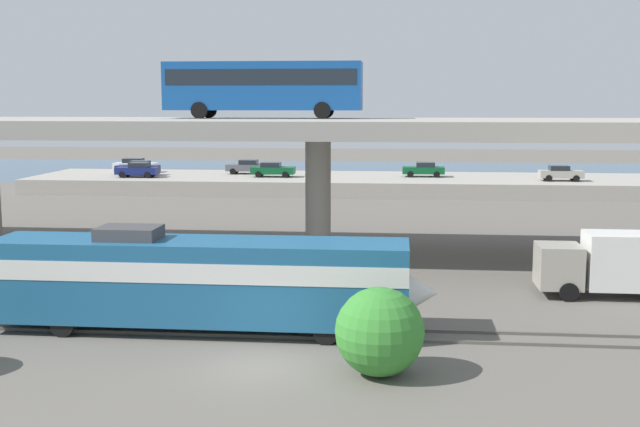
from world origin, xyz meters
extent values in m
plane|color=#605B54|center=(0.00, 0.00, 0.00)|extent=(260.00, 260.00, 0.00)
cube|color=#59544C|center=(0.00, 3.30, 0.06)|extent=(110.00, 0.12, 0.12)
cube|color=#59544C|center=(0.00, 4.70, 0.06)|extent=(110.00, 0.12, 0.12)
cube|color=#1E5984|center=(-3.10, 4.00, 2.08)|extent=(16.50, 3.00, 3.20)
cube|color=silver|center=(-3.10, 4.00, 2.66)|extent=(16.50, 3.04, 0.77)
cone|color=silver|center=(5.15, 4.00, 1.76)|extent=(2.25, 2.85, 2.85)
cube|color=black|center=(3.46, 4.00, 2.98)|extent=(2.25, 2.70, 1.02)
cube|color=#3F3F42|center=(-5.91, 4.00, 3.93)|extent=(2.40, 1.80, 0.50)
cylinder|color=black|center=(2.06, 5.35, 0.48)|extent=(0.96, 0.18, 0.96)
cylinder|color=black|center=(2.06, 2.65, 0.48)|extent=(0.96, 0.18, 0.96)
cylinder|color=black|center=(-8.25, 5.35, 0.48)|extent=(0.96, 0.18, 0.96)
cylinder|color=black|center=(-8.25, 2.65, 0.48)|extent=(0.96, 0.18, 0.96)
cube|color=#9E998E|center=(0.00, 20.00, 7.57)|extent=(96.00, 11.58, 1.01)
cylinder|color=#9E998E|center=(0.00, 20.00, 3.53)|extent=(1.50, 1.50, 7.06)
cube|color=#14478C|center=(-3.58, 22.31, 10.03)|extent=(12.00, 2.55, 2.90)
cube|color=black|center=(-3.58, 22.31, 10.55)|extent=(11.52, 2.59, 0.93)
cube|color=black|center=(-9.53, 22.31, 10.38)|extent=(0.08, 2.30, 1.74)
cylinder|color=black|center=(-7.30, 21.10, 8.58)|extent=(1.00, 0.26, 1.00)
cylinder|color=black|center=(-7.30, 23.52, 8.58)|extent=(1.00, 0.26, 1.00)
cylinder|color=black|center=(0.14, 21.10, 8.58)|extent=(1.00, 0.26, 1.00)
cylinder|color=black|center=(0.14, 23.52, 8.58)|extent=(1.00, 0.26, 1.00)
cube|color=#9E998C|center=(12.26, 11.43, 1.44)|extent=(2.00, 2.30, 2.00)
cube|color=silver|center=(15.76, 11.43, 1.74)|extent=(4.60, 2.30, 2.60)
cylinder|color=black|center=(12.55, 10.33, 0.44)|extent=(0.88, 0.28, 0.88)
cylinder|color=black|center=(12.55, 12.52, 0.44)|extent=(0.88, 0.28, 0.88)
cube|color=#9E998E|center=(0.00, 55.00, 0.75)|extent=(65.69, 13.34, 1.49)
cube|color=#0C4C26|center=(-8.06, 53.89, 2.16)|extent=(4.41, 1.85, 0.70)
cube|color=#1E232B|center=(-8.28, 53.89, 2.75)|extent=(1.94, 1.63, 0.48)
cylinder|color=black|center=(-6.70, 54.77, 1.81)|extent=(0.64, 0.20, 0.64)
cylinder|color=black|center=(-6.70, 53.01, 1.81)|extent=(0.64, 0.20, 0.64)
cylinder|color=black|center=(-9.43, 54.77, 1.81)|extent=(0.64, 0.20, 0.64)
cylinder|color=black|center=(-9.43, 53.01, 1.81)|extent=(0.64, 0.20, 0.64)
cube|color=#515459|center=(-11.42, 57.09, 2.16)|extent=(4.23, 1.87, 0.70)
cube|color=#1E232B|center=(-11.20, 57.09, 2.75)|extent=(1.86, 1.65, 0.48)
cylinder|color=black|center=(-12.73, 56.20, 1.81)|extent=(0.64, 0.20, 0.64)
cylinder|color=black|center=(-12.73, 57.97, 1.81)|extent=(0.64, 0.20, 0.64)
cylinder|color=black|center=(-10.10, 56.20, 1.81)|extent=(0.64, 0.20, 0.64)
cylinder|color=black|center=(-10.10, 57.97, 1.81)|extent=(0.64, 0.20, 0.64)
cube|color=silver|center=(-23.87, 58.02, 2.16)|extent=(4.66, 1.72, 0.70)
cube|color=#1E232B|center=(-24.11, 58.02, 2.75)|extent=(2.05, 1.52, 0.48)
cylinder|color=black|center=(-22.43, 58.83, 1.81)|extent=(0.64, 0.20, 0.64)
cylinder|color=black|center=(-22.43, 57.20, 1.81)|extent=(0.64, 0.20, 0.64)
cylinder|color=black|center=(-25.32, 58.83, 1.81)|extent=(0.64, 0.20, 0.64)
cylinder|color=black|center=(-25.32, 57.20, 1.81)|extent=(0.64, 0.20, 0.64)
cube|color=navy|center=(-21.71, 52.15, 2.16)|extent=(4.24, 1.79, 0.70)
cube|color=#1E232B|center=(-21.50, 52.15, 2.75)|extent=(1.87, 1.58, 0.48)
cylinder|color=black|center=(-23.03, 51.29, 1.81)|extent=(0.64, 0.20, 0.64)
cylinder|color=black|center=(-23.03, 53.00, 1.81)|extent=(0.64, 0.20, 0.64)
cylinder|color=black|center=(-20.40, 51.29, 1.81)|extent=(0.64, 0.20, 0.64)
cylinder|color=black|center=(-20.40, 53.00, 1.81)|extent=(0.64, 0.20, 0.64)
cube|color=#0C4C26|center=(7.19, 55.55, 2.16)|extent=(4.25, 1.81, 0.70)
cube|color=#1E232B|center=(7.40, 55.55, 2.75)|extent=(1.87, 1.59, 0.48)
cylinder|color=black|center=(5.87, 54.69, 1.81)|extent=(0.64, 0.20, 0.64)
cylinder|color=black|center=(5.87, 56.41, 1.81)|extent=(0.64, 0.20, 0.64)
cylinder|color=black|center=(8.51, 54.69, 1.81)|extent=(0.64, 0.20, 0.64)
cylinder|color=black|center=(8.51, 56.41, 1.81)|extent=(0.64, 0.20, 0.64)
cube|color=#9E998C|center=(20.32, 52.50, 2.16)|extent=(4.13, 1.73, 0.70)
cube|color=#1E232B|center=(20.11, 52.50, 2.75)|extent=(1.82, 1.52, 0.48)
cylinder|color=black|center=(21.60, 53.32, 1.81)|extent=(0.64, 0.20, 0.64)
cylinder|color=black|center=(21.60, 51.68, 1.81)|extent=(0.64, 0.20, 0.64)
cylinder|color=black|center=(19.04, 53.32, 1.81)|extent=(0.64, 0.20, 0.64)
cylinder|color=black|center=(19.04, 51.68, 1.81)|extent=(0.64, 0.20, 0.64)
cube|color=navy|center=(-22.45, 54.47, 2.16)|extent=(4.39, 1.77, 0.70)
cube|color=#1E232B|center=(-22.23, 54.47, 2.75)|extent=(1.93, 1.56, 0.48)
cylinder|color=black|center=(-23.81, 53.63, 1.81)|extent=(0.64, 0.20, 0.64)
cylinder|color=black|center=(-23.81, 55.31, 1.81)|extent=(0.64, 0.20, 0.64)
cylinder|color=black|center=(-21.09, 53.63, 1.81)|extent=(0.64, 0.20, 0.64)
cylinder|color=black|center=(-21.09, 55.31, 1.81)|extent=(0.64, 0.20, 0.64)
cube|color=#385B7A|center=(0.00, 78.00, 0.00)|extent=(140.00, 36.00, 0.01)
sphere|color=#368430|center=(4.15, -0.52, 1.50)|extent=(3.00, 3.00, 3.00)
camera|label=1|loc=(4.72, -26.33, 9.08)|focal=44.82mm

